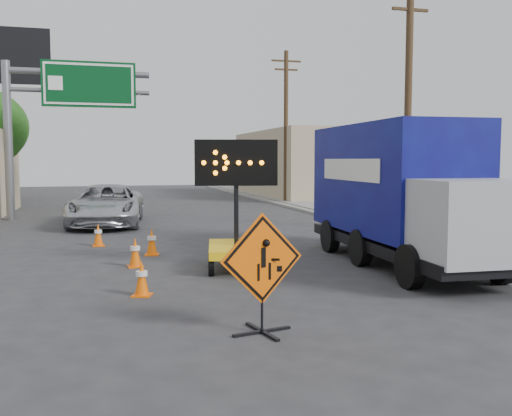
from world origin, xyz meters
name	(u,v)px	position (x,y,z in m)	size (l,w,h in m)	color
ground	(279,323)	(0.00, 0.00, 0.00)	(100.00, 100.00, 0.00)	#2D2D30
curb_right	(332,217)	(7.20, 15.00, 0.06)	(0.40, 60.00, 0.12)	gray
sidewalk_right	(378,215)	(9.50, 15.00, 0.07)	(4.00, 60.00, 0.15)	gray
building_right_far	(326,164)	(13.00, 30.00, 2.30)	(10.00, 14.00, 4.60)	tan
highway_gantry	(58,103)	(-4.43, 17.96, 5.07)	(6.18, 0.38, 6.90)	slate
utility_pole_near	(408,101)	(8.00, 10.00, 4.68)	(1.80, 0.26, 9.00)	#4D3621
utility_pole_far	(286,125)	(8.00, 24.00, 4.68)	(1.80, 0.26, 9.00)	#4D3621
construction_sign	(262,270)	(-0.40, -0.42, 0.96)	(1.35, 0.96, 1.82)	black
arrow_board	(236,241)	(0.38, 4.58, 0.68)	(1.93, 2.36, 3.07)	yellow
pickup_truck	(106,205)	(-2.51, 14.79, 0.81)	(2.69, 5.83, 1.62)	silver
box_truck	(401,201)	(4.45, 4.10, 1.58)	(2.61, 7.43, 3.49)	black
cone_a	(142,278)	(-1.98, 2.44, 0.34)	(0.45, 0.45, 0.69)	#F85F05
cone_b	(135,252)	(-1.93, 5.49, 0.36)	(0.40, 0.40, 0.73)	#F85F05
cone_c	(152,242)	(-1.39, 7.13, 0.37)	(0.45, 0.45, 0.74)	#F85F05
cone_d	(98,235)	(-2.81, 9.20, 0.35)	(0.39, 0.39, 0.70)	#F85F05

